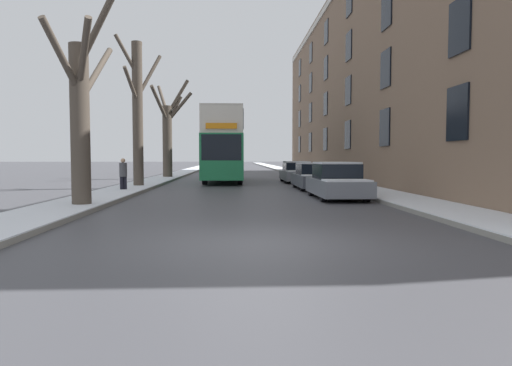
{
  "coord_description": "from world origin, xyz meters",
  "views": [
    {
      "loc": [
        -0.51,
        -8.67,
        1.65
      ],
      "look_at": [
        0.72,
        16.88,
        0.2
      ],
      "focal_mm": 32.0,
      "sensor_mm": 36.0,
      "label": 1
    }
  ],
  "objects_px": {
    "bare_tree_left_0": "(82,111)",
    "oncoming_van": "(216,160)",
    "parked_car_2": "(297,173)",
    "bare_tree_left_1": "(138,109)",
    "bare_tree_left_2": "(168,133)",
    "parked_car_1": "(314,177)",
    "parked_car_0": "(337,182)",
    "double_decker_bus": "(224,143)",
    "pedestrian_left_sidewalk": "(123,174)"
  },
  "relations": [
    {
      "from": "parked_car_0",
      "to": "parked_car_2",
      "type": "distance_m",
      "value": 11.75
    },
    {
      "from": "bare_tree_left_2",
      "to": "bare_tree_left_0",
      "type": "bearing_deg",
      "value": -89.4
    },
    {
      "from": "bare_tree_left_1",
      "to": "bare_tree_left_2",
      "type": "relative_size",
      "value": 1.08
    },
    {
      "from": "double_decker_bus",
      "to": "parked_car_1",
      "type": "relative_size",
      "value": 2.4
    },
    {
      "from": "bare_tree_left_1",
      "to": "pedestrian_left_sidewalk",
      "type": "distance_m",
      "value": 4.57
    },
    {
      "from": "bare_tree_left_2",
      "to": "parked_car_0",
      "type": "relative_size",
      "value": 1.74
    },
    {
      "from": "parked_car_2",
      "to": "bare_tree_left_0",
      "type": "bearing_deg",
      "value": -120.82
    },
    {
      "from": "oncoming_van",
      "to": "pedestrian_left_sidewalk",
      "type": "xyz_separation_m",
      "value": [
        -3.05,
        -31.22,
        -0.44
      ]
    },
    {
      "from": "pedestrian_left_sidewalk",
      "to": "parked_car_2",
      "type": "bearing_deg",
      "value": 9.6
    },
    {
      "from": "bare_tree_left_1",
      "to": "parked_car_1",
      "type": "relative_size",
      "value": 1.83
    },
    {
      "from": "bare_tree_left_2",
      "to": "parked_car_1",
      "type": "height_order",
      "value": "bare_tree_left_2"
    },
    {
      "from": "double_decker_bus",
      "to": "bare_tree_left_2",
      "type": "bearing_deg",
      "value": 134.89
    },
    {
      "from": "parked_car_1",
      "to": "pedestrian_left_sidewalk",
      "type": "distance_m",
      "value": 9.45
    },
    {
      "from": "parked_car_1",
      "to": "oncoming_van",
      "type": "relative_size",
      "value": 0.83
    },
    {
      "from": "double_decker_bus",
      "to": "oncoming_van",
      "type": "bearing_deg",
      "value": 93.66
    },
    {
      "from": "parked_car_0",
      "to": "oncoming_van",
      "type": "height_order",
      "value": "oncoming_van"
    },
    {
      "from": "parked_car_0",
      "to": "parked_car_2",
      "type": "relative_size",
      "value": 0.98
    },
    {
      "from": "bare_tree_left_0",
      "to": "double_decker_bus",
      "type": "bearing_deg",
      "value": 75.66
    },
    {
      "from": "bare_tree_left_2",
      "to": "double_decker_bus",
      "type": "relative_size",
      "value": 0.71
    },
    {
      "from": "bare_tree_left_0",
      "to": "parked_car_2",
      "type": "bearing_deg",
      "value": 59.18
    },
    {
      "from": "bare_tree_left_0",
      "to": "oncoming_van",
      "type": "distance_m",
      "value": 37.98
    },
    {
      "from": "bare_tree_left_0",
      "to": "bare_tree_left_2",
      "type": "distance_m",
      "value": 20.44
    },
    {
      "from": "bare_tree_left_1",
      "to": "parked_car_2",
      "type": "xyz_separation_m",
      "value": [
        9.21,
        5.21,
        -3.55
      ]
    },
    {
      "from": "parked_car_2",
      "to": "pedestrian_left_sidewalk",
      "type": "relative_size",
      "value": 2.78
    },
    {
      "from": "parked_car_2",
      "to": "oncoming_van",
      "type": "bearing_deg",
      "value": 105.2
    },
    {
      "from": "parked_car_2",
      "to": "oncoming_van",
      "type": "relative_size",
      "value": 0.83
    },
    {
      "from": "bare_tree_left_1",
      "to": "parked_car_2",
      "type": "bearing_deg",
      "value": 29.49
    },
    {
      "from": "parked_car_2",
      "to": "bare_tree_left_1",
      "type": "bearing_deg",
      "value": -150.51
    },
    {
      "from": "parked_car_0",
      "to": "pedestrian_left_sidewalk",
      "type": "distance_m",
      "value": 9.87
    },
    {
      "from": "parked_car_2",
      "to": "oncoming_van",
      "type": "height_order",
      "value": "oncoming_van"
    },
    {
      "from": "bare_tree_left_0",
      "to": "parked_car_2",
      "type": "xyz_separation_m",
      "value": [
        8.94,
        14.98,
        -2.48
      ]
    },
    {
      "from": "bare_tree_left_0",
      "to": "parked_car_1",
      "type": "distance_m",
      "value": 12.58
    },
    {
      "from": "parked_car_0",
      "to": "oncoming_van",
      "type": "xyz_separation_m",
      "value": [
        -6.21,
        34.61,
        0.65
      ]
    },
    {
      "from": "double_decker_bus",
      "to": "bare_tree_left_1",
      "type": "bearing_deg",
      "value": -124.76
    },
    {
      "from": "bare_tree_left_1",
      "to": "oncoming_van",
      "type": "relative_size",
      "value": 1.53
    },
    {
      "from": "double_decker_bus",
      "to": "parked_car_0",
      "type": "xyz_separation_m",
      "value": [
        4.82,
        -12.87,
        -1.96
      ]
    },
    {
      "from": "oncoming_van",
      "to": "parked_car_2",
      "type": "bearing_deg",
      "value": -74.8
    },
    {
      "from": "bare_tree_left_1",
      "to": "double_decker_bus",
      "type": "height_order",
      "value": "bare_tree_left_1"
    },
    {
      "from": "bare_tree_left_2",
      "to": "parked_car_1",
      "type": "distance_m",
      "value": 15.32
    },
    {
      "from": "bare_tree_left_0",
      "to": "pedestrian_left_sidewalk",
      "type": "bearing_deg",
      "value": 92.82
    },
    {
      "from": "bare_tree_left_1",
      "to": "parked_car_0",
      "type": "height_order",
      "value": "bare_tree_left_1"
    },
    {
      "from": "double_decker_bus",
      "to": "parked_car_1",
      "type": "height_order",
      "value": "double_decker_bus"
    },
    {
      "from": "bare_tree_left_2",
      "to": "oncoming_van",
      "type": "height_order",
      "value": "bare_tree_left_2"
    },
    {
      "from": "pedestrian_left_sidewalk",
      "to": "bare_tree_left_1",
      "type": "bearing_deg",
      "value": 56.58
    },
    {
      "from": "bare_tree_left_2",
      "to": "parked_car_0",
      "type": "xyz_separation_m",
      "value": [
        9.15,
        -17.21,
        -2.85
      ]
    },
    {
      "from": "bare_tree_left_0",
      "to": "double_decker_bus",
      "type": "relative_size",
      "value": 0.69
    },
    {
      "from": "bare_tree_left_0",
      "to": "parked_car_2",
      "type": "relative_size",
      "value": 1.65
    },
    {
      "from": "parked_car_2",
      "to": "oncoming_van",
      "type": "xyz_separation_m",
      "value": [
        -6.21,
        22.86,
        0.68
      ]
    },
    {
      "from": "double_decker_bus",
      "to": "oncoming_van",
      "type": "height_order",
      "value": "double_decker_bus"
    },
    {
      "from": "bare_tree_left_0",
      "to": "pedestrian_left_sidewalk",
      "type": "xyz_separation_m",
      "value": [
        -0.33,
        6.62,
        -2.24
      ]
    }
  ]
}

